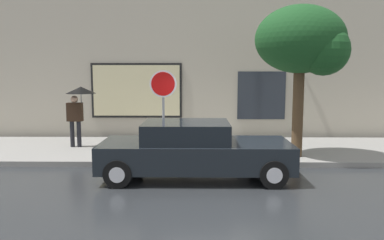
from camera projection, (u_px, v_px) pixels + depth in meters
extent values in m
plane|color=#282B2D|center=(213.00, 178.00, 9.33)|extent=(60.00, 60.00, 0.00)
cube|color=gray|center=(209.00, 150.00, 12.30)|extent=(20.00, 4.00, 0.15)
cube|color=#B2A893|center=(207.00, 47.00, 14.35)|extent=(20.00, 0.40, 7.00)
cube|color=black|center=(137.00, 91.00, 14.36)|extent=(3.42, 0.06, 2.06)
cube|color=beige|center=(136.00, 91.00, 14.33)|extent=(3.26, 0.03, 1.90)
cube|color=#262B33|center=(261.00, 96.00, 14.33)|extent=(1.80, 0.04, 1.80)
cone|color=#99999E|center=(301.00, 58.00, 14.01)|extent=(0.22, 0.24, 0.24)
cube|color=black|center=(196.00, 154.00, 9.26)|extent=(4.57, 1.84, 0.64)
cube|color=black|center=(186.00, 132.00, 9.19)|extent=(2.05, 1.62, 0.48)
cylinder|color=black|center=(261.00, 157.00, 10.11)|extent=(0.64, 0.22, 0.64)
cylinder|color=silver|center=(261.00, 157.00, 10.11)|extent=(0.35, 0.24, 0.35)
cylinder|color=black|center=(274.00, 174.00, 8.43)|extent=(0.64, 0.22, 0.64)
cylinder|color=silver|center=(274.00, 174.00, 8.43)|extent=(0.35, 0.24, 0.35)
cylinder|color=black|center=(131.00, 157.00, 10.16)|extent=(0.64, 0.22, 0.64)
cylinder|color=silver|center=(131.00, 157.00, 10.16)|extent=(0.35, 0.24, 0.35)
cylinder|color=black|center=(118.00, 174.00, 8.47)|extent=(0.64, 0.22, 0.64)
cylinder|color=silver|center=(118.00, 174.00, 8.47)|extent=(0.35, 0.24, 0.35)
cylinder|color=white|center=(227.00, 145.00, 11.23)|extent=(0.22, 0.22, 0.59)
sphere|color=#BBBBB7|center=(227.00, 135.00, 11.19)|extent=(0.23, 0.23, 0.23)
cylinder|color=#BBBBB7|center=(227.00, 145.00, 11.07)|extent=(0.09, 0.12, 0.09)
cylinder|color=#BBBBB7|center=(226.00, 143.00, 11.38)|extent=(0.09, 0.12, 0.09)
cylinder|color=white|center=(227.00, 153.00, 11.26)|extent=(0.30, 0.30, 0.06)
cylinder|color=black|center=(72.00, 134.00, 12.38)|extent=(0.14, 0.14, 0.84)
cylinder|color=black|center=(79.00, 134.00, 12.38)|extent=(0.14, 0.14, 0.84)
cube|color=black|center=(75.00, 112.00, 12.29)|extent=(0.49, 0.22, 0.60)
sphere|color=tan|center=(74.00, 99.00, 12.24)|extent=(0.23, 0.23, 0.23)
cylinder|color=#4C4C51|center=(81.00, 104.00, 12.25)|extent=(0.02, 0.02, 0.90)
cone|color=black|center=(81.00, 90.00, 12.20)|extent=(0.96, 0.96, 0.22)
cylinder|color=#4C3823|center=(298.00, 111.00, 10.88)|extent=(0.31, 0.31, 2.64)
ellipsoid|color=#19471E|center=(300.00, 39.00, 10.63)|extent=(2.54, 2.16, 1.90)
sphere|color=#19471E|center=(324.00, 50.00, 10.35)|extent=(1.40, 1.40, 1.40)
cylinder|color=gray|center=(163.00, 115.00, 10.74)|extent=(0.07, 0.07, 2.45)
cylinder|color=white|center=(163.00, 84.00, 10.59)|extent=(0.76, 0.02, 0.76)
cylinder|color=red|center=(163.00, 84.00, 10.58)|extent=(0.66, 0.02, 0.66)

